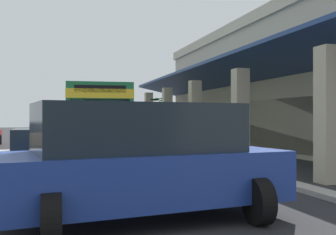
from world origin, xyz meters
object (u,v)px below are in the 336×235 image
(parked_sedan_silver, at_px, (74,158))
(pedestrian, at_px, (155,142))
(potted_palm, at_px, (159,131))
(parked_suv_blue, at_px, (141,161))
(transit_bus, at_px, (94,115))

(parked_sedan_silver, distance_m, pedestrian, 3.95)
(parked_sedan_silver, bearing_deg, potted_palm, 159.57)
(parked_suv_blue, bearing_deg, pedestrian, 164.30)
(transit_bus, xyz_separation_m, pedestrian, (8.23, 1.21, -0.90))
(parked_sedan_silver, height_order, pedestrian, pedestrian)
(pedestrian, height_order, potted_palm, potted_palm)
(transit_bus, bearing_deg, pedestrian, 8.38)
(parked_sedan_silver, bearing_deg, parked_suv_blue, 15.06)
(transit_bus, distance_m, parked_suv_blue, 14.59)
(pedestrian, bearing_deg, parked_suv_blue, -15.70)
(transit_bus, distance_m, parked_sedan_silver, 11.25)
(parked_suv_blue, distance_m, parked_sedan_silver, 3.60)
(transit_bus, xyz_separation_m, parked_suv_blue, (14.56, -0.57, -0.84))
(transit_bus, xyz_separation_m, parked_sedan_silver, (11.09, -1.50, -1.10))
(parked_suv_blue, height_order, potted_palm, potted_palm)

